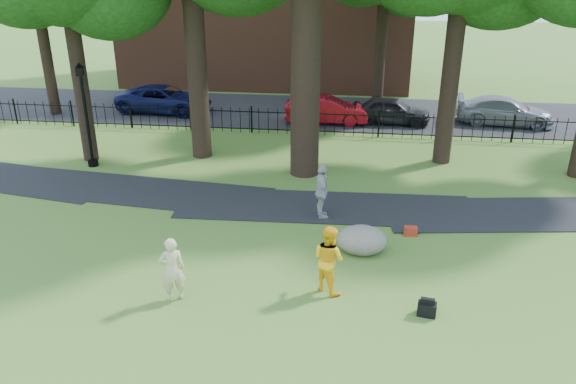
# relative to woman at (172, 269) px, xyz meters

# --- Properties ---
(ground) EXTENTS (120.00, 120.00, 0.00)m
(ground) POSITION_rel_woman_xyz_m (2.41, 2.00, -0.86)
(ground) COLOR #477027
(ground) RESTS_ON ground
(footpath) EXTENTS (36.07, 3.85, 0.03)m
(footpath) POSITION_rel_woman_xyz_m (3.41, 5.90, -0.86)
(footpath) COLOR black
(footpath) RESTS_ON ground
(street) EXTENTS (80.00, 7.00, 0.02)m
(street) POSITION_rel_woman_xyz_m (2.41, 18.00, -0.86)
(street) COLOR black
(street) RESTS_ON ground
(iron_fence) EXTENTS (44.00, 0.04, 1.20)m
(iron_fence) POSITION_rel_woman_xyz_m (2.41, 14.00, -0.26)
(iron_fence) COLOR black
(iron_fence) RESTS_ON ground
(woman) EXTENTS (0.74, 0.63, 1.72)m
(woman) POSITION_rel_woman_xyz_m (0.00, 0.00, 0.00)
(woman) COLOR beige
(woman) RESTS_ON ground
(man) EXTENTS (1.12, 1.10, 1.82)m
(man) POSITION_rel_woman_xyz_m (3.80, 0.89, 0.05)
(man) COLOR yellow
(man) RESTS_ON ground
(pedestrian) EXTENTS (0.67, 1.14, 1.83)m
(pedestrian) POSITION_rel_woman_xyz_m (3.34, 5.10, 0.06)
(pedestrian) COLOR #A0A0A4
(pedestrian) RESTS_ON ground
(boulder) EXTENTS (1.69, 1.43, 0.85)m
(boulder) POSITION_rel_woman_xyz_m (4.65, 3.01, -0.43)
(boulder) COLOR #5D574D
(boulder) RESTS_ON ground
(lamppost) EXTENTS (0.41, 0.41, 4.16)m
(lamppost) POSITION_rel_woman_xyz_m (-6.17, 8.77, 1.18)
(lamppost) COLOR black
(lamppost) RESTS_ON ground
(backpack) EXTENTS (0.48, 0.35, 0.33)m
(backpack) POSITION_rel_woman_xyz_m (6.21, 0.07, -0.69)
(backpack) COLOR black
(backpack) RESTS_ON ground
(red_bag) EXTENTS (0.40, 0.25, 0.27)m
(red_bag) POSITION_rel_woman_xyz_m (6.15, 4.20, -0.72)
(red_bag) COLOR #9F2917
(red_bag) RESTS_ON ground
(red_sedan) EXTENTS (4.19, 1.65, 1.36)m
(red_sedan) POSITION_rel_woman_xyz_m (2.85, 16.03, -0.18)
(red_sedan) COLOR maroon
(red_sedan) RESTS_ON ground
(navy_van) EXTENTS (5.22, 2.73, 1.40)m
(navy_van) POSITION_rel_woman_xyz_m (-5.92, 17.09, -0.16)
(navy_van) COLOR #0B103B
(navy_van) RESTS_ON ground
(grey_car) EXTENTS (4.00, 1.91, 1.32)m
(grey_car) POSITION_rel_woman_xyz_m (6.07, 16.40, -0.20)
(grey_car) COLOR black
(grey_car) RESTS_ON ground
(silver_car) EXTENTS (4.88, 2.43, 1.36)m
(silver_car) POSITION_rel_woman_xyz_m (11.69, 16.91, -0.18)
(silver_car) COLOR gray
(silver_car) RESTS_ON ground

